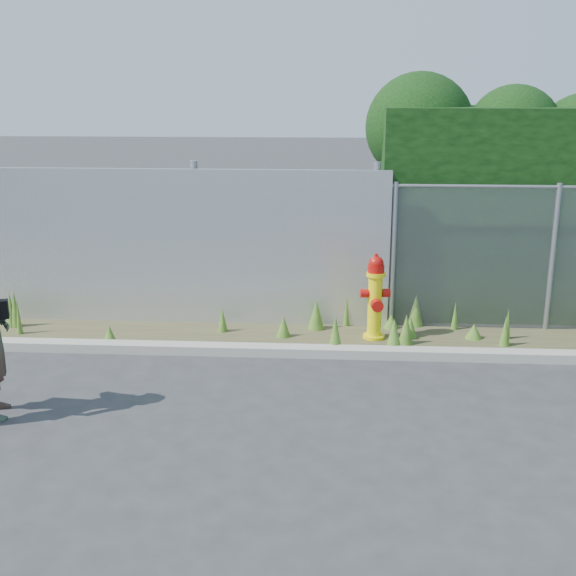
# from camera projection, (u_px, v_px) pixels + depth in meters

# --- Properties ---
(ground) EXTENTS (80.00, 80.00, 0.00)m
(ground) POSITION_uv_depth(u_px,v_px,m) (309.00, 420.00, 7.39)
(ground) COLOR #313133
(ground) RESTS_ON ground
(curb) EXTENTS (16.00, 0.22, 0.12)m
(curb) POSITION_uv_depth(u_px,v_px,m) (314.00, 351.00, 9.10)
(curb) COLOR #A19E91
(curb) RESTS_ON ground
(weed_strip) EXTENTS (16.00, 1.34, 0.55)m
(weed_strip) POSITION_uv_depth(u_px,v_px,m) (397.00, 330.00, 9.61)
(weed_strip) COLOR #474229
(weed_strip) RESTS_ON ground
(corrugated_fence) EXTENTS (8.50, 0.21, 2.30)m
(corrugated_fence) POSITION_uv_depth(u_px,v_px,m) (87.00, 246.00, 10.17)
(corrugated_fence) COLOR #B0B2B7
(corrugated_fence) RESTS_ON ground
(fire_hydrant) EXTENTS (0.39, 0.35, 1.18)m
(fire_hydrant) POSITION_uv_depth(u_px,v_px,m) (375.00, 299.00, 9.55)
(fire_hydrant) COLOR yellow
(fire_hydrant) RESTS_ON ground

